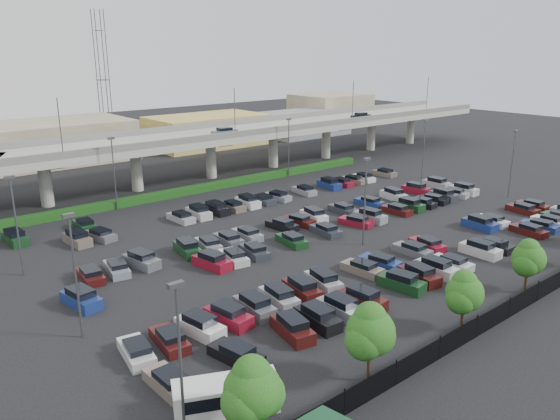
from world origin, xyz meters
The scene contains 10 objects.
ground centered at (0.00, 0.00, 0.00)m, with size 280.00×280.00×0.00m, color black.
overpass centered at (-0.22, 31.97, 6.97)m, with size 150.00×13.00×15.80m.
hedge centered at (0.00, 25.00, 0.55)m, with size 66.00×1.60×1.10m, color #113C11.
fence centered at (-0.05, -28.00, 0.90)m, with size 70.00×0.10×2.00m.
tree_row centered at (0.70, -26.53, 3.52)m, with size 65.07×3.66×5.94m.
shuttle_bus centered at (-29.36, -22.89, 1.16)m, with size 6.98×4.85×2.13m.
parked_cars centered at (-0.90, -3.84, 0.64)m, with size 62.77×41.59×1.67m.
light_poles centered at (-4.13, 2.00, 6.24)m, with size 66.90×48.38×10.30m.
distant_buildings centered at (12.38, 61.81, 3.74)m, with size 138.00×24.00×9.00m.
comm_tower centered at (4.00, 74.00, 15.61)m, with size 2.40×2.40×30.00m.
Camera 1 is at (-45.59, -47.73, 22.16)m, focal length 35.00 mm.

